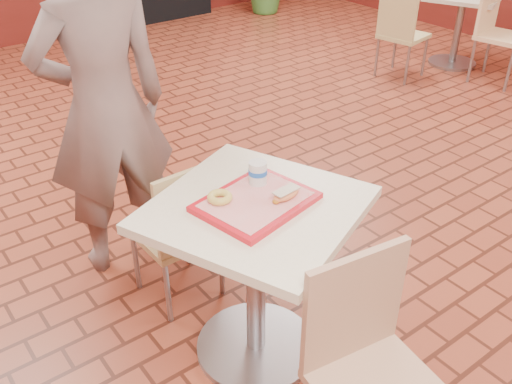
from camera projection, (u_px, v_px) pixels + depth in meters
wainscot_band at (371, 155)px, 3.29m from camera, size 8.00×10.00×1.00m
main_table at (256, 257)px, 2.41m from camera, size 0.77×0.77×0.82m
chair_main_front at (369, 361)px, 2.00m from camera, size 0.47×0.47×0.90m
chair_main_back at (182, 226)px, 2.77m from camera, size 0.39×0.39×0.81m
customer at (105, 108)px, 2.82m from camera, size 0.72×0.51×1.85m
serving_tray at (256, 202)px, 2.27m from camera, size 0.44×0.34×0.03m
ring_donut at (220, 197)px, 2.24m from camera, size 0.13×0.13×0.03m
long_john_donut at (286, 194)px, 2.25m from camera, size 0.14×0.08×0.04m
paper_cup at (258, 172)px, 2.34m from camera, size 0.08×0.08×0.10m
second_table at (460, 18)px, 5.81m from camera, size 0.68×0.68×0.72m
chair_second_left at (401, 30)px, 5.47m from camera, size 0.46×0.46×0.86m
chair_second_front at (497, 27)px, 5.41m from camera, size 0.50×0.50×0.93m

